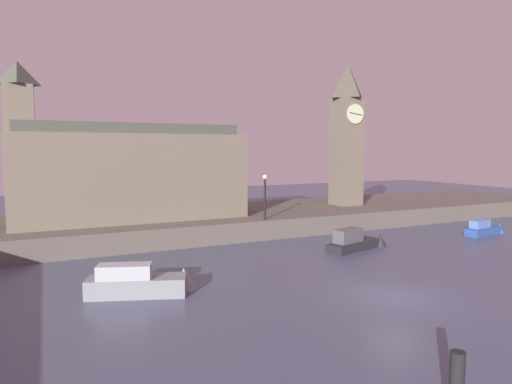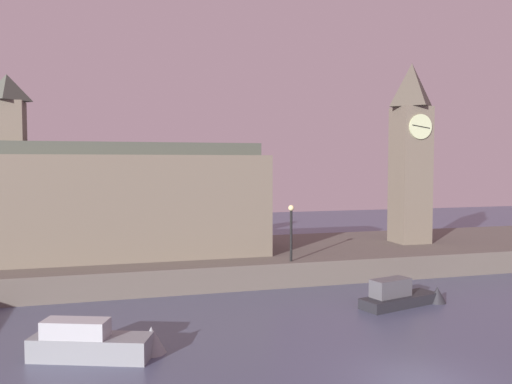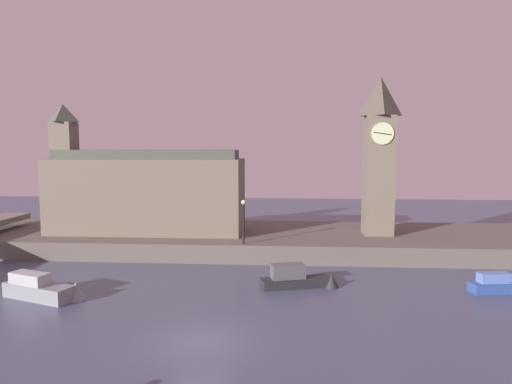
{
  "view_description": "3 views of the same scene",
  "coord_description": "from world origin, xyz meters",
  "px_view_note": "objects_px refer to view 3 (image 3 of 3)",
  "views": [
    {
      "loc": [
        -14.49,
        -15.3,
        6.85
      ],
      "look_at": [
        -0.5,
        14.01,
        3.72
      ],
      "focal_mm": 31.1,
      "sensor_mm": 36.0,
      "label": 1
    },
    {
      "loc": [
        -10.01,
        -15.17,
        7.5
      ],
      "look_at": [
        -0.76,
        17.91,
        5.58
      ],
      "focal_mm": 36.65,
      "sensor_mm": 36.0,
      "label": 2
    },
    {
      "loc": [
        3.89,
        -19.89,
        8.97
      ],
      "look_at": [
        1.48,
        15.1,
        5.52
      ],
      "focal_mm": 31.79,
      "sensor_mm": 36.0,
      "label": 3
    }
  ],
  "objects_px": {
    "streetlamp": "(244,216)",
    "boat_cruiser_grey": "(45,289)",
    "clock_tower": "(379,154)",
    "boat_tour_blue": "(506,285)",
    "boat_barge_dark": "(303,279)",
    "parliament_hall": "(143,191)"
  },
  "relations": [
    {
      "from": "boat_tour_blue",
      "to": "boat_cruiser_grey",
      "type": "relative_size",
      "value": 0.81
    },
    {
      "from": "parliament_hall",
      "to": "streetlamp",
      "type": "xyz_separation_m",
      "value": [
        9.44,
        -4.66,
        -1.44
      ]
    },
    {
      "from": "boat_barge_dark",
      "to": "boat_tour_blue",
      "type": "relative_size",
      "value": 1.22
    },
    {
      "from": "boat_barge_dark",
      "to": "boat_cruiser_grey",
      "type": "bearing_deg",
      "value": -167.5
    },
    {
      "from": "parliament_hall",
      "to": "streetlamp",
      "type": "distance_m",
      "value": 10.63
    },
    {
      "from": "clock_tower",
      "to": "parliament_hall",
      "type": "relative_size",
      "value": 0.79
    },
    {
      "from": "streetlamp",
      "to": "boat_tour_blue",
      "type": "relative_size",
      "value": 0.78
    },
    {
      "from": "clock_tower",
      "to": "streetlamp",
      "type": "xyz_separation_m",
      "value": [
        -11.16,
        -4.79,
        -4.77
      ]
    },
    {
      "from": "parliament_hall",
      "to": "boat_barge_dark",
      "type": "xyz_separation_m",
      "value": [
        13.84,
        -10.48,
        -4.64
      ]
    },
    {
      "from": "streetlamp",
      "to": "boat_barge_dark",
      "type": "height_order",
      "value": "streetlamp"
    },
    {
      "from": "parliament_hall",
      "to": "boat_barge_dark",
      "type": "relative_size",
      "value": 3.13
    },
    {
      "from": "boat_barge_dark",
      "to": "streetlamp",
      "type": "bearing_deg",
      "value": 127.05
    },
    {
      "from": "parliament_hall",
      "to": "boat_tour_blue",
      "type": "height_order",
      "value": "parliament_hall"
    },
    {
      "from": "streetlamp",
      "to": "boat_cruiser_grey",
      "type": "distance_m",
      "value": 14.69
    },
    {
      "from": "boat_cruiser_grey",
      "to": "parliament_hall",
      "type": "bearing_deg",
      "value": 83.59
    },
    {
      "from": "clock_tower",
      "to": "boat_tour_blue",
      "type": "distance_m",
      "value": 14.71
    },
    {
      "from": "streetlamp",
      "to": "boat_cruiser_grey",
      "type": "relative_size",
      "value": 0.63
    },
    {
      "from": "parliament_hall",
      "to": "boat_tour_blue",
      "type": "distance_m",
      "value": 28.91
    },
    {
      "from": "boat_tour_blue",
      "to": "parliament_hall",
      "type": "bearing_deg",
      "value": 157.88
    },
    {
      "from": "clock_tower",
      "to": "boat_barge_dark",
      "type": "bearing_deg",
      "value": -122.49
    },
    {
      "from": "boat_cruiser_grey",
      "to": "boat_tour_blue",
      "type": "bearing_deg",
      "value": 6.43
    },
    {
      "from": "boat_tour_blue",
      "to": "boat_barge_dark",
      "type": "bearing_deg",
      "value": 178.83
    }
  ]
}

